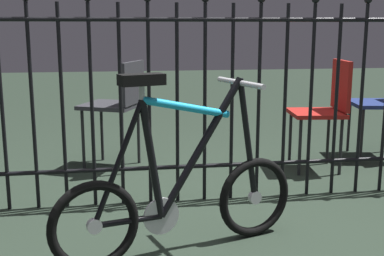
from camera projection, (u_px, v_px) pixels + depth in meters
ground_plane at (216, 237)px, 2.59m from camera, size 20.00×20.00×0.00m
iron_fence at (188, 95)px, 3.02m from camera, size 4.76×0.07×1.34m
bicycle at (180, 193)px, 2.38m from camera, size 1.22×0.52×0.87m
chair_charcoal at (119, 101)px, 3.78m from camera, size 0.53×0.53×0.82m
chair_red at (327, 104)px, 3.74m from camera, size 0.42×0.42×0.83m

